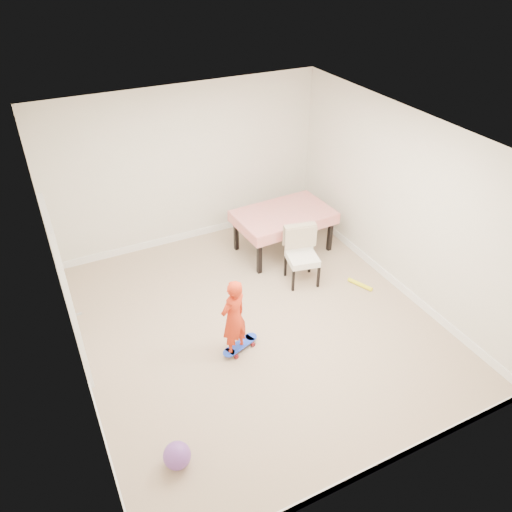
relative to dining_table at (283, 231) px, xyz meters
name	(u,v)px	position (x,y,z in m)	size (l,w,h in m)	color
ground	(256,323)	(-1.21, -1.45, -0.35)	(5.00, 5.00, 0.00)	tan
ceiling	(256,141)	(-1.21, -1.45, 2.23)	(4.50, 5.00, 0.04)	white
wall_back	(187,167)	(-1.21, 1.03, 0.95)	(4.50, 0.04, 2.60)	silver
wall_front	(386,383)	(-1.21, -3.93, 0.95)	(4.50, 0.04, 2.60)	silver
wall_left	(66,293)	(-3.44, -1.45, 0.95)	(0.04, 5.00, 2.60)	silver
wall_right	(401,204)	(1.02, -1.45, 0.95)	(0.04, 5.00, 2.60)	silver
door	(67,297)	(-3.43, -1.15, 0.67)	(0.10, 0.94, 2.11)	white
baseboard_back	(192,234)	(-1.21, 1.04, -0.29)	(4.50, 0.02, 0.12)	white
baseboard_front	(368,471)	(-1.21, -3.94, -0.29)	(4.50, 0.02, 0.12)	white
baseboard_left	(87,375)	(-3.45, -1.45, -0.29)	(0.02, 5.00, 0.12)	white
baseboard_right	(388,276)	(1.03, -1.45, -0.29)	(0.02, 5.00, 0.12)	white
dining_table	(283,231)	(0.00, 0.00, 0.00)	(1.51, 0.95, 0.71)	red
dining_chair	(303,257)	(-0.17, -0.90, 0.09)	(0.49, 0.57, 0.89)	silver
skateboard	(240,347)	(-1.61, -1.81, -0.31)	(0.55, 0.20, 0.08)	blue
child	(234,320)	(-1.70, -1.83, 0.18)	(0.39, 0.26, 1.07)	red
balloon	(177,456)	(-2.85, -3.01, -0.21)	(0.28, 0.28, 0.28)	purple
foam_toy	(360,284)	(0.55, -1.40, -0.32)	(0.06, 0.06, 0.40)	#FFF91A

